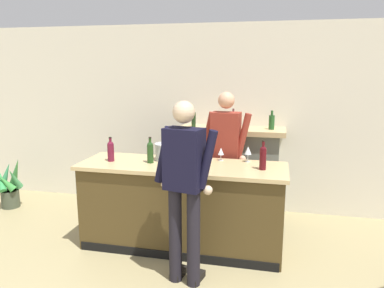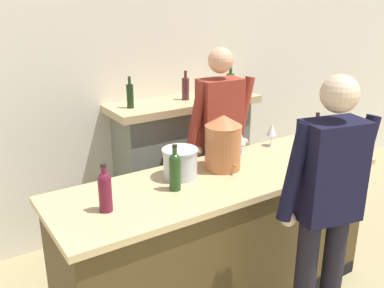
{
  "view_description": "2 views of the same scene",
  "coord_description": "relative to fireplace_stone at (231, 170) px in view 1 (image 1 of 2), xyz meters",
  "views": [
    {
      "loc": [
        1.03,
        -1.32,
        2.13
      ],
      "look_at": [
        0.01,
        3.12,
        1.19
      ],
      "focal_mm": 35.0,
      "sensor_mm": 36.0,
      "label": 1
    },
    {
      "loc": [
        -1.68,
        0.55,
        2.22
      ],
      "look_at": [
        0.01,
        3.16,
        1.14
      ],
      "focal_mm": 40.0,
      "sensor_mm": 36.0,
      "label": 2
    }
  ],
  "objects": [
    {
      "name": "wine_glass_front_left",
      "position": [
        -0.16,
        -0.91,
        0.5
      ],
      "size": [
        0.09,
        0.09,
        0.17
      ],
      "color": "silver",
      "rests_on": "bar_counter"
    },
    {
      "name": "bar_counter",
      "position": [
        -0.44,
        -1.19,
        -0.14
      ],
      "size": [
        2.41,
        0.78,
        1.02
      ],
      "color": "#463619",
      "rests_on": "ground_plane"
    },
    {
      "name": "wall_back_panel",
      "position": [
        -0.42,
        0.26,
        0.73
      ],
      "size": [
        12.0,
        0.07,
        2.75
      ],
      "color": "silver",
      "rests_on": "ground_plane"
    },
    {
      "name": "wine_glass_near_bucket",
      "position": [
        0.3,
        -0.9,
        0.51
      ],
      "size": [
        0.08,
        0.08,
        0.19
      ],
      "color": "silver",
      "rests_on": "bar_counter"
    },
    {
      "name": "wine_glass_back_row",
      "position": [
        -0.02,
        -0.91,
        0.48
      ],
      "size": [
        0.07,
        0.07,
        0.16
      ],
      "color": "silver",
      "rests_on": "bar_counter"
    },
    {
      "name": "wine_bottle_burgundy_dark",
      "position": [
        -1.3,
        -1.23,
        0.51
      ],
      "size": [
        0.08,
        0.08,
        0.29
      ],
      "color": "maroon",
      "rests_on": "bar_counter"
    },
    {
      "name": "copper_dispenser",
      "position": [
        -0.34,
        -1.08,
        0.58
      ],
      "size": [
        0.27,
        0.3,
        0.4
      ],
      "color": "#B76A3D",
      "rests_on": "bar_counter"
    },
    {
      "name": "fireplace_stone",
      "position": [
        0.0,
        0.0,
        0.0
      ],
      "size": [
        1.49,
        0.52,
        1.56
      ],
      "color": "gray",
      "rests_on": "ground_plane"
    },
    {
      "name": "potted_plant_corner",
      "position": [
        -3.35,
        -0.52,
        -0.32
      ],
      "size": [
        0.41,
        0.45,
        0.76
      ],
      "color": "#424B38",
      "rests_on": "ground_plane"
    },
    {
      "name": "wine_bottle_riesling_slim",
      "position": [
        -0.81,
        -1.2,
        0.51
      ],
      "size": [
        0.07,
        0.07,
        0.31
      ],
      "color": "#21421A",
      "rests_on": "bar_counter"
    },
    {
      "name": "wine_bottle_rose_blush",
      "position": [
        0.49,
        -1.21,
        0.52
      ],
      "size": [
        0.07,
        0.07,
        0.33
      ],
      "color": "#4C0D13",
      "rests_on": "bar_counter"
    },
    {
      "name": "person_customer",
      "position": [
        -0.22,
        -1.93,
        0.37
      ],
      "size": [
        0.65,
        0.37,
        1.83
      ],
      "color": "black",
      "rests_on": "ground_plane"
    },
    {
      "name": "ice_bucket_steel",
      "position": [
        -0.68,
        -1.05,
        0.48
      ],
      "size": [
        0.25,
        0.25,
        0.21
      ],
      "color": "silver",
      "rests_on": "bar_counter"
    },
    {
      "name": "person_bartender",
      "position": [
        -0.01,
        -0.6,
        0.37
      ],
      "size": [
        0.66,
        0.33,
        1.83
      ],
      "color": "#3C2E48",
      "rests_on": "ground_plane"
    }
  ]
}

